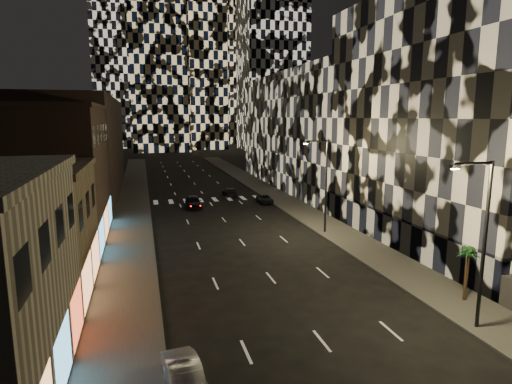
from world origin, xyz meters
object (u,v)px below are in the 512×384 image
streetlight_far (324,180)px  palm_tree (468,256)px  car_dark_oncoming (230,192)px  streetlight_near (481,234)px  car_dark_rightlane (265,199)px  car_dark_midlane (193,202)px  car_silver_parked (185,377)px

streetlight_far → palm_tree: bearing=-83.0°
car_dark_oncoming → streetlight_near: bearing=97.7°
car_dark_oncoming → car_dark_rightlane: bearing=121.5°
car_dark_midlane → palm_tree: size_ratio=1.32×
car_dark_midlane → palm_tree: 34.72m
streetlight_near → car_silver_parked: 16.30m
car_dark_oncoming → palm_tree: palm_tree is taller
car_dark_rightlane → car_silver_parked: bearing=-107.7°
streetlight_far → car_dark_rightlane: bearing=94.9°
car_silver_parked → car_dark_midlane: car_dark_midlane is taller
car_dark_oncoming → car_silver_parked: bearing=77.1°
streetlight_far → streetlight_near: bearing=-90.0°
car_silver_parked → car_dark_midlane: 36.84m
car_dark_rightlane → car_dark_oncoming: bearing=123.7°
streetlight_near → palm_tree: streetlight_near is taller
car_dark_midlane → car_dark_oncoming: 8.88m
palm_tree → car_dark_oncoming: bearing=100.2°
car_silver_parked → palm_tree: bearing=7.0°
car_dark_oncoming → palm_tree: bearing=101.2°
streetlight_far → car_dark_oncoming: streetlight_far is taller
car_silver_parked → palm_tree: palm_tree is taller
car_silver_parked → palm_tree: 18.32m
car_dark_rightlane → streetlight_far: bearing=-81.9°
streetlight_near → car_silver_parked: bearing=-175.2°
streetlight_near → streetlight_far: (0.00, 20.00, 0.00)m
streetlight_far → car_dark_midlane: streetlight_far is taller
streetlight_far → palm_tree: 17.22m
car_dark_midlane → car_dark_rightlane: car_dark_midlane is taller
car_dark_rightlane → palm_tree: palm_tree is taller
car_silver_parked → car_dark_midlane: (4.69, 36.54, 0.12)m
car_dark_midlane → car_dark_oncoming: bearing=46.8°
streetlight_far → car_dark_midlane: size_ratio=2.00×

